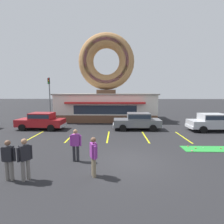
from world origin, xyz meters
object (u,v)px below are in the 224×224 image
at_px(car_red, 41,120).
at_px(trash_bin, 46,119).
at_px(traffic_light_pole, 49,91).
at_px(golf_ball, 203,148).
at_px(pedestrian_hooded_kid, 76,144).
at_px(car_grey, 137,121).
at_px(pedestrian_blue_sweater_man, 94,155).
at_px(pedestrian_clipboard_woman, 25,157).
at_px(pedestrian_leather_jacket_man, 9,158).
at_px(car_silver, 213,122).

height_order(car_red, trash_bin, car_red).
height_order(trash_bin, traffic_light_pole, traffic_light_pole).
bearing_deg(golf_ball, pedestrian_hooded_kid, -163.67).
bearing_deg(car_grey, traffic_light_pole, 139.50).
height_order(car_grey, pedestrian_blue_sweater_man, pedestrian_blue_sweater_man).
height_order(golf_ball, traffic_light_pole, traffic_light_pole).
height_order(pedestrian_hooded_kid, pedestrian_clipboard_woman, pedestrian_clipboard_woman).
xyz_separation_m(golf_ball, pedestrian_leather_jacket_man, (-9.87, -4.28, 0.88)).
xyz_separation_m(pedestrian_blue_sweater_man, trash_bin, (-7.19, 12.77, -0.45)).
xyz_separation_m(trash_bin, traffic_light_pole, (-2.30, 7.27, 3.21)).
height_order(golf_ball, car_silver, car_silver).
bearing_deg(traffic_light_pole, trash_bin, -72.42).
distance_m(car_red, car_grey, 9.22).
distance_m(golf_ball, car_silver, 6.14).
relative_size(golf_ball, traffic_light_pole, 0.01).
xyz_separation_m(pedestrian_leather_jacket_man, trash_bin, (-3.82, 13.21, -0.43)).
distance_m(car_grey, pedestrian_leather_jacket_man, 11.70).
height_order(car_silver, car_red, same).
xyz_separation_m(car_silver, pedestrian_hooded_kid, (-10.97, -7.32, 0.06)).
relative_size(golf_ball, pedestrian_leather_jacket_man, 0.03).
bearing_deg(pedestrian_clipboard_woman, pedestrian_hooded_kid, 52.08).
bearing_deg(car_red, pedestrian_leather_jacket_man, -73.52).
relative_size(car_silver, car_red, 0.99).
bearing_deg(trash_bin, pedestrian_blue_sweater_man, -60.61).
distance_m(pedestrian_hooded_kid, pedestrian_clipboard_woman, 2.57).
distance_m(golf_ball, car_red, 13.88).
xyz_separation_m(pedestrian_leather_jacket_man, pedestrian_clipboard_woman, (0.66, 0.02, 0.04)).
bearing_deg(pedestrian_blue_sweater_man, golf_ball, 30.61).
bearing_deg(car_grey, pedestrian_leather_jacket_man, -122.86).
distance_m(golf_ball, traffic_light_pole, 23.05).
distance_m(pedestrian_leather_jacket_man, traffic_light_pole, 21.55).
bearing_deg(car_silver, pedestrian_clipboard_woman, -143.31).
height_order(car_grey, pedestrian_hooded_kid, pedestrian_hooded_kid).
distance_m(car_grey, pedestrian_blue_sweater_man, 9.85).
bearing_deg(pedestrian_leather_jacket_man, car_grey, 57.14).
xyz_separation_m(golf_ball, pedestrian_blue_sweater_man, (-6.50, -3.84, 0.90)).
bearing_deg(car_red, trash_bin, 105.11).
bearing_deg(car_silver, golf_ball, -123.28).
relative_size(golf_ball, car_grey, 0.01).
relative_size(golf_ball, car_silver, 0.01).
bearing_deg(pedestrian_clipboard_woman, car_red, 110.02).
relative_size(pedestrian_blue_sweater_man, pedestrian_clipboard_woman, 0.98).
relative_size(pedestrian_hooded_kid, pedestrian_clipboard_woman, 0.97).
distance_m(pedestrian_leather_jacket_man, trash_bin, 13.76).
height_order(pedestrian_blue_sweater_man, pedestrian_hooded_kid, pedestrian_blue_sweater_man).
xyz_separation_m(car_grey, traffic_light_pole, (-12.47, 10.65, 2.84)).
distance_m(car_grey, traffic_light_pole, 16.64).
height_order(car_grey, pedestrian_leather_jacket_man, pedestrian_leather_jacket_man).
xyz_separation_m(golf_ball, traffic_light_pole, (-15.99, 16.19, 3.66)).
bearing_deg(pedestrian_blue_sweater_man, pedestrian_hooded_kid, 125.20).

